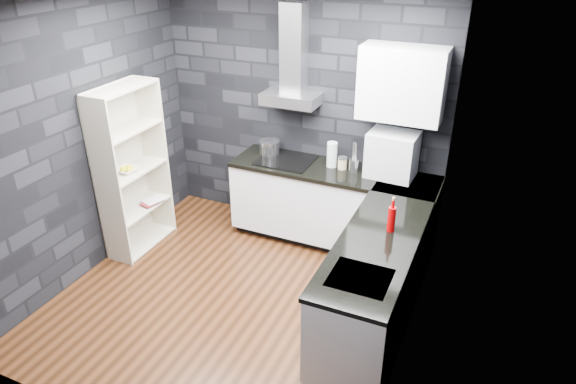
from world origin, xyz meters
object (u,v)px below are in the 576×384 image
Objects in this scene: glass_vase at (332,155)px; storage_jar at (342,164)px; appliance_garage at (392,155)px; bookshelf at (132,171)px; red_bottle at (391,219)px; fruit_bowl at (127,170)px; pot at (269,148)px; utensil_crock at (354,165)px.

glass_vase is 2.34× the size of storage_jar.
appliance_garage is 0.26× the size of bookshelf.
glass_vase is 0.15m from storage_jar.
red_bottle is 1.07× the size of fruit_bowl.
pot reaches higher than utensil_crock.
glass_vase is at bearing 130.64° from red_bottle.
bookshelf is at bearing 90.00° from fruit_bowl.
red_bottle is (0.89, -1.04, -0.02)m from glass_vase.
glass_vase reaches higher than pot.
red_bottle is 2.76m from fruit_bowl.
bookshelf is (-2.12, -0.93, -0.06)m from utensil_crock.
bookshelf reaches higher than fruit_bowl.
bookshelf is at bearing -153.11° from glass_vase.
pot is 1.07× the size of fruit_bowl.
pot is at bearing 176.91° from storage_jar.
red_bottle is at bearing -18.37° from bookshelf.
glass_vase is at bearing -2.57° from pot.
fruit_bowl is (-2.12, -1.00, -0.03)m from utensil_crock.
pot is 1.38m from appliance_garage.
red_bottle is (1.64, -1.07, 0.03)m from pot.
appliance_garage is (0.50, 0.04, 0.17)m from storage_jar.
bookshelf is at bearing -156.30° from utensil_crock.
appliance_garage is (0.63, 0.03, 0.09)m from glass_vase.
glass_vase is at bearing -174.49° from appliance_garage.
bookshelf reaches higher than pot.
storage_jar is at bearing 126.85° from red_bottle.
utensil_crock reaches higher than storage_jar.
fruit_bowl is (-1.12, -1.05, -0.04)m from pot.
utensil_crock is 0.41m from appliance_garage.
storage_jar is 2.24m from fruit_bowl.
utensil_crock is 0.57× the size of red_bottle.
utensil_crock is at bearing -3.01° from pot.
appliance_garage is 2.30× the size of fruit_bowl.
pot is at bearing 146.84° from red_bottle.
pot is 1.50m from bookshelf.
utensil_crock is at bearing 25.27° from fruit_bowl.
bookshelf reaches higher than utensil_crock.
glass_vase is 2.10m from bookshelf.
appliance_garage is at bearing 7.59° from utensil_crock.
storage_jar is 0.24× the size of appliance_garage.
pot reaches higher than fruit_bowl.
fruit_bowl is at bearing -151.43° from glass_vase.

